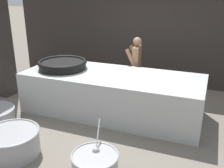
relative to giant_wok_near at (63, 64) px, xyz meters
The scene contains 7 objects.
ground_plane 1.57m from the giant_wok_near, ahead, with size 60.00×60.00×0.00m, color slate.
back_wall 2.81m from the giant_wok_near, 63.82° to the left, with size 8.13×0.24×3.34m, color #2D2826.
hearth_platform 1.33m from the giant_wok_near, ahead, with size 3.88×1.50×0.90m.
giant_wok_near is the anchor object (origin of this frame).
cook 1.83m from the giant_wok_near, 38.91° to the left, with size 0.38×0.58×1.53m.
prep_bowl_vegetables 2.74m from the giant_wok_near, 48.84° to the right, with size 0.74×0.94×0.60m.
prep_bowl_extra 2.22m from the giant_wok_near, 83.61° to the right, with size 0.95×0.95×0.43m.
Camera 1 is at (1.97, -4.99, 2.63)m, focal length 42.00 mm.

